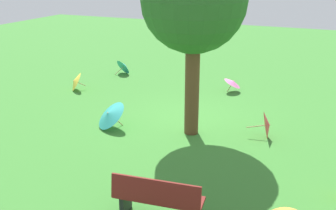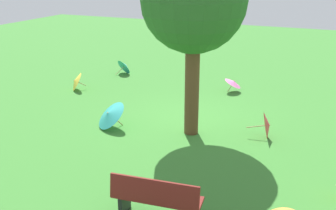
% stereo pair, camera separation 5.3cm
% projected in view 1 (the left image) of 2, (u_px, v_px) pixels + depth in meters
% --- Properties ---
extents(ground, '(40.00, 40.00, 0.00)m').
position_uv_depth(ground, '(188.00, 124.00, 11.27)').
color(ground, '#387A2D').
extents(park_bench, '(1.64, 0.66, 0.90)m').
position_uv_depth(park_bench, '(157.00, 199.00, 6.85)').
color(park_bench, maroon).
rests_on(park_bench, ground).
extents(shade_tree, '(2.62, 2.62, 4.83)m').
position_uv_depth(shade_tree, '(194.00, 2.00, 9.51)').
color(shade_tree, brown).
rests_on(shade_tree, ground).
extents(parasol_teal_0, '(1.21, 1.19, 0.78)m').
position_uv_depth(parasol_teal_0, '(110.00, 114.00, 10.85)').
color(parasol_teal_0, tan).
rests_on(parasol_teal_0, ground).
extents(parasol_pink_1, '(0.74, 0.76, 0.56)m').
position_uv_depth(parasol_pink_1, '(233.00, 82.00, 13.98)').
color(parasol_pink_1, tan).
rests_on(parasol_pink_1, ground).
extents(parasol_red_1, '(0.73, 0.75, 0.73)m').
position_uv_depth(parasol_red_1, '(268.00, 125.00, 10.25)').
color(parasol_red_1, tan).
rests_on(parasol_red_1, ground).
extents(parasol_teal_1, '(0.84, 0.81, 0.67)m').
position_uv_depth(parasol_teal_1, '(124.00, 66.00, 16.31)').
color(parasol_teal_1, tan).
rests_on(parasol_teal_1, ground).
extents(parasol_yellow_1, '(0.79, 0.83, 0.68)m').
position_uv_depth(parasol_yellow_1, '(75.00, 81.00, 14.17)').
color(parasol_yellow_1, tan).
rests_on(parasol_yellow_1, ground).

